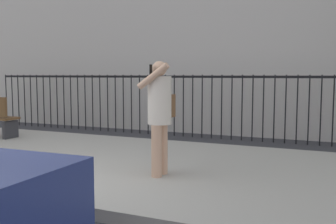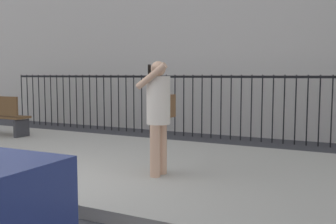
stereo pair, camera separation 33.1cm
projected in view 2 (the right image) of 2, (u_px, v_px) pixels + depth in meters
name	position (u px, v px, depth m)	size (l,w,h in m)	color
sidewalk	(102.00, 161.00, 6.88)	(28.00, 4.40, 0.15)	#9E9B93
iron_fence	(188.00, 97.00, 10.07)	(12.03, 0.04, 1.60)	black
pedestrian_on_phone	(159.00, 110.00, 5.57)	(0.48, 0.65, 1.64)	tan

